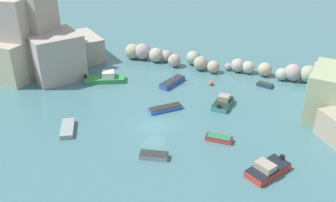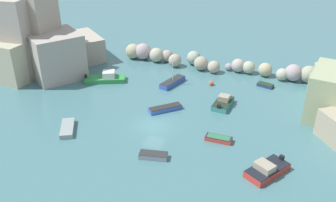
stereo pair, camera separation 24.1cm
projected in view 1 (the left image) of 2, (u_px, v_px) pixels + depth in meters
The scene contains 13 objects.
cove_water at pixel (154, 126), 46.89m from camera, with size 160.00×160.00×0.00m, color #437178.
cliff_headland_left at pixel (27, 46), 60.47m from camera, with size 22.27×20.07×12.34m.
rock_breakwater at pixel (209, 62), 62.02m from camera, with size 31.80×4.38×2.79m.
channel_buoy at pixel (211, 83), 56.92m from camera, with size 0.66×0.66×0.66m, color #E04C28.
moored_boat_0 at pixel (223, 103), 51.13m from camera, with size 2.30×4.13×1.44m.
moored_boat_1 at pixel (172, 82), 57.13m from camera, with size 2.65×4.99×4.43m.
moored_boat_2 at pixel (165, 108), 50.06m from camera, with size 3.97×3.93×0.64m.
moored_boat_3 at pixel (267, 169), 38.52m from camera, with size 4.38×5.25×1.45m.
moored_boat_4 at pixel (265, 85), 56.59m from camera, with size 2.54×1.67×0.48m.
moored_boat_5 at pixel (154, 156), 40.91m from camera, with size 3.26×1.83×0.61m.
moored_boat_6 at pixel (68, 129), 45.77m from camera, with size 3.30×4.27×0.56m.
moored_boat_7 at pixel (105, 78), 58.04m from camera, with size 6.46×4.62×1.63m.
moored_boat_8 at pixel (219, 138), 43.83m from camera, with size 3.10×1.20×0.57m.
Camera 1 is at (15.81, -36.70, 24.79)m, focal length 40.57 mm.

